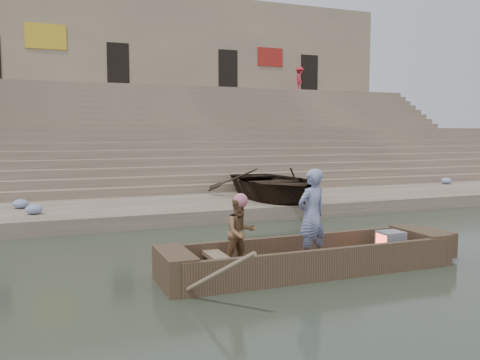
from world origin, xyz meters
TOP-DOWN VIEW (x-y plane):
  - ground at (0.00, 0.00)m, footprint 120.00×120.00m
  - lower_landing at (0.00, 8.00)m, footprint 32.00×4.00m
  - mid_landing at (0.00, 15.50)m, footprint 32.00×3.00m
  - upper_landing at (0.00, 22.50)m, footprint 32.00×3.00m
  - ghat_steps at (0.00, 17.19)m, footprint 32.00×11.00m
  - building_wall at (0.00, 26.50)m, footprint 32.00×5.07m
  - main_rowboat at (-1.89, 0.90)m, footprint 5.00×1.30m
  - rowboat_trim at (-1.67, 0.89)m, footprint 6.04×2.63m
  - standing_man at (-1.91, 0.78)m, footprint 0.71×0.56m
  - rowing_man at (-3.26, 0.89)m, footprint 0.66×0.55m
  - television at (-0.06, 0.90)m, footprint 0.46×0.42m
  - beached_rowboat at (0.60, 7.75)m, footprint 3.72×5.09m
  - pedestrian at (9.50, 22.57)m, footprint 0.98×1.23m
  - cloth_bundles at (-1.42, 8.37)m, footprint 16.97×2.58m

SIDE VIEW (x-z plane):
  - ground at x=0.00m, z-range 0.00..0.00m
  - main_rowboat at x=-1.89m, z-range 0.00..0.22m
  - lower_landing at x=0.00m, z-range 0.00..0.40m
  - rowboat_trim at x=-1.67m, z-range -0.65..1.26m
  - television at x=-0.06m, z-range 0.22..0.62m
  - cloth_bundles at x=-1.42m, z-range 0.40..0.66m
  - rowing_man at x=-3.26m, z-range 0.22..1.46m
  - beached_rowboat at x=0.60m, z-range 0.40..1.43m
  - standing_man at x=-1.91m, z-range 0.22..1.92m
  - mid_landing at x=0.00m, z-range 0.00..2.80m
  - ghat_steps at x=0.00m, z-range -0.80..4.40m
  - upper_landing at x=0.00m, z-range 0.00..5.20m
  - building_wall at x=0.00m, z-range 0.00..11.20m
  - pedestrian at x=9.50m, z-range 5.20..6.87m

